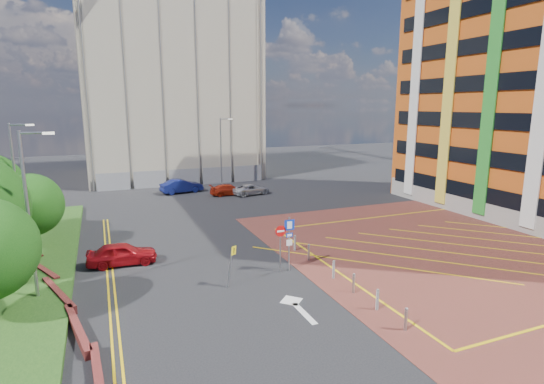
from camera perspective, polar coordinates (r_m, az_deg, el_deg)
ground at (r=24.03m, az=2.18°, el=-11.49°), size 140.00×140.00×0.00m
forecourt at (r=32.10m, az=25.76°, el=-6.65°), size 26.00×26.00×0.02m
retaining_wall at (r=24.10m, az=-27.25°, el=-12.24°), size 6.06×20.33×0.40m
tree_c at (r=31.06m, az=-29.70°, el=-1.52°), size 4.00×4.00×4.90m
lamp_left_near at (r=22.85m, az=-29.82°, el=-1.98°), size 1.53×0.16×8.00m
lamp_left_far at (r=32.89m, az=-31.11°, el=1.59°), size 1.53×0.16×8.00m
lamp_back at (r=50.17m, az=-6.79°, el=5.70°), size 1.53×0.16×8.00m
sign_cluster at (r=24.30m, az=1.90°, el=-6.30°), size 1.17×0.12×3.20m
warning_sign at (r=22.52m, az=-5.50°, el=-9.23°), size 0.61×0.39×2.25m
bollard_row at (r=23.50m, az=9.12°, el=-10.94°), size 0.14×11.14×0.90m
construction_building at (r=60.84m, az=-13.86°, el=12.73°), size 21.20×19.20×22.00m
construction_fence at (r=51.83m, az=-10.58°, el=2.02°), size 21.60×0.06×2.00m
car_red_left at (r=27.22m, az=-19.52°, el=-7.82°), size 4.09×1.83×1.37m
car_blue_back at (r=47.46m, az=-12.07°, el=0.79°), size 4.76×2.38×1.50m
car_red_back at (r=45.50m, az=-5.81°, el=0.32°), size 4.07×1.72×1.17m
car_silver_back at (r=45.52m, az=-2.87°, el=0.35°), size 4.38×2.65×1.14m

